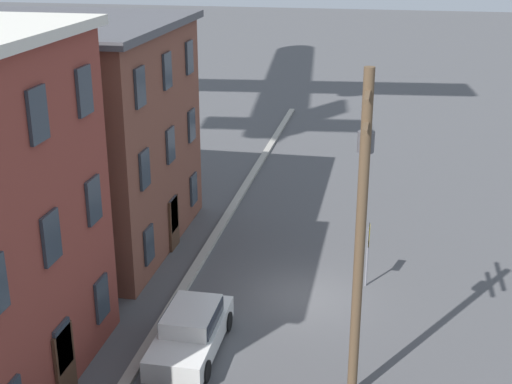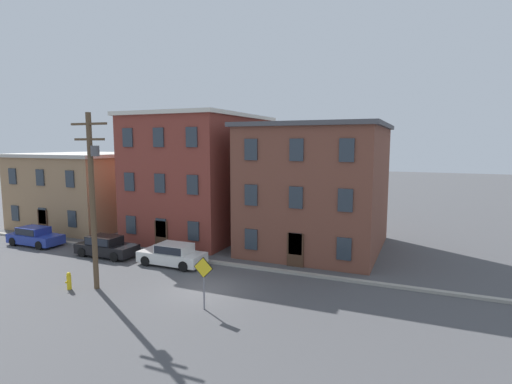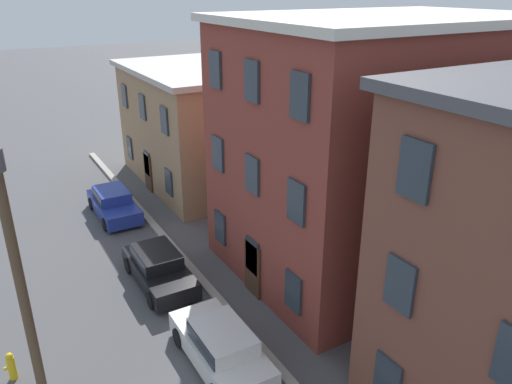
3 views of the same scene
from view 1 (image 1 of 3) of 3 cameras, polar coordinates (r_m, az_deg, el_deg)
name	(u,v)px [view 1 (image 1 of 3)]	position (r m, az deg, el deg)	size (l,w,h in m)	color
ground_plane	(304,297)	(26.44, 3.88, -8.36)	(200.00, 200.00, 0.00)	#4C4C4F
kerb_strip	(186,284)	(27.22, -5.63, -7.33)	(56.00, 0.36, 0.16)	#9E998E
apartment_far	(47,134)	(30.83, -16.37, 4.45)	(9.83, 11.04, 9.31)	brown
car_white	(191,329)	(23.07, -5.21, -10.88)	(4.40, 1.92, 1.43)	silver
caution_sign	(368,244)	(26.70, 8.98, -4.11)	(1.04, 0.08, 2.59)	slate
utility_pole	(361,224)	(19.03, 8.40, -2.56)	(2.40, 0.44, 9.52)	brown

